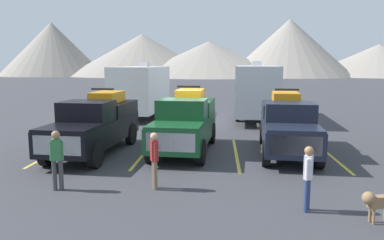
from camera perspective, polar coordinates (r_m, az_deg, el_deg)
name	(u,v)px	position (r m, az deg, el deg)	size (l,w,h in m)	color
ground_plane	(192,148)	(16.26, -0.04, -4.27)	(240.00, 240.00, 0.00)	#38383D
pickup_truck_a	(96,123)	(15.80, -14.26, -0.50)	(2.48, 5.98, 2.56)	black
pickup_truck_b	(186,122)	(15.63, -0.97, -0.23)	(2.49, 5.65, 2.65)	#144723
pickup_truck_c	(288,124)	(15.70, 14.12, -0.61)	(2.47, 5.85, 2.55)	black
lot_stripe_a	(57,151)	(16.78, -19.53, -4.35)	(0.12, 5.50, 0.01)	gold
lot_stripe_b	(145,152)	(15.69, -7.03, -4.80)	(0.12, 5.50, 0.01)	gold
lot_stripe_c	(236,154)	(15.42, 6.62, -5.02)	(0.12, 5.50, 0.01)	gold
lot_stripe_d	(330,155)	(16.02, 19.98, -4.97)	(0.12, 5.50, 0.01)	gold
camper_trailer_a	(141,89)	(25.19, -7.65, 4.66)	(3.01, 7.41, 3.66)	white
camper_trailer_b	(257,89)	(24.61, 9.65, 4.60)	(3.04, 8.92, 3.72)	silver
person_a	(308,174)	(9.73, 16.98, -7.76)	(0.27, 0.34, 1.62)	navy
person_b	(154,157)	(10.97, -5.66, -5.50)	(0.27, 0.35, 1.65)	#726047
person_c	(57,156)	(11.48, -19.60, -5.12)	(0.37, 0.27, 1.73)	#3F3F42
dog	(375,201)	(9.71, 25.78, -10.91)	(0.82, 0.41, 0.75)	olive
mountain_ridge	(209,54)	(108.51, 2.49, 9.84)	(126.55, 47.72, 15.33)	gray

